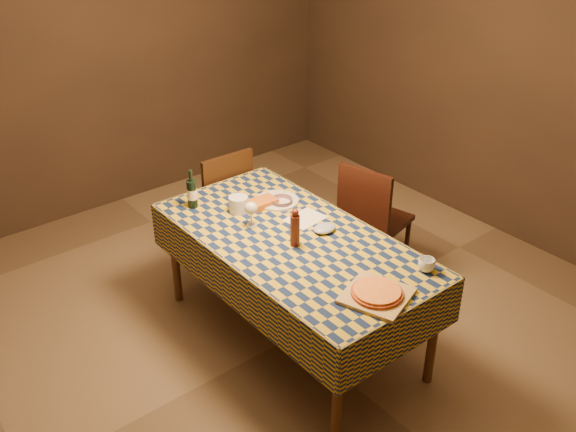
{
  "coord_description": "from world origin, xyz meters",
  "views": [
    {
      "loc": [
        -2.11,
        -2.56,
        2.81
      ],
      "look_at": [
        0.0,
        0.05,
        0.9
      ],
      "focal_mm": 40.0,
      "sensor_mm": 36.0,
      "label": 1
    }
  ],
  "objects": [
    {
      "name": "pepper_mill",
      "position": [
        -0.04,
        -0.07,
        0.88
      ],
      "size": [
        0.07,
        0.07,
        0.24
      ],
      "color": "#511A12",
      "rests_on": "dining_table"
    },
    {
      "name": "pizza",
      "position": [
        -0.04,
        -0.74,
        0.8
      ],
      "size": [
        0.32,
        0.32,
        0.03
      ],
      "color": "#9A3B19",
      "rests_on": "cutting_board"
    },
    {
      "name": "flour_patch",
      "position": [
        0.21,
        0.13,
        0.77
      ],
      "size": [
        0.26,
        0.21,
        0.0
      ],
      "primitive_type": "cube",
      "rotation": [
        0.0,
        0.0,
        0.12
      ],
      "color": "white",
      "rests_on": "dining_table"
    },
    {
      "name": "deli_tub",
      "position": [
        -0.07,
        0.48,
        0.82
      ],
      "size": [
        0.14,
        0.14,
        0.1
      ],
      "primitive_type": "cylinder",
      "rotation": [
        0.0,
        0.0,
        0.14
      ],
      "color": "silver",
      "rests_on": "dining_table"
    },
    {
      "name": "wine_bottle",
      "position": [
        -0.27,
        0.72,
        0.87
      ],
      "size": [
        0.07,
        0.07,
        0.27
      ],
      "color": "black",
      "rests_on": "dining_table"
    },
    {
      "name": "bowl",
      "position": [
        0.21,
        0.37,
        0.79
      ],
      "size": [
        0.19,
        0.19,
        0.05
      ],
      "primitive_type": "imported",
      "rotation": [
        0.0,
        0.0,
        0.43
      ],
      "color": "#664C56",
      "rests_on": "dining_table"
    },
    {
      "name": "cutting_board",
      "position": [
        -0.04,
        -0.74,
        0.78
      ],
      "size": [
        0.41,
        0.41,
        0.02
      ],
      "primitive_type": "cube",
      "rotation": [
        0.0,
        0.0,
        0.34
      ],
      "color": "tan",
      "rests_on": "dining_table"
    },
    {
      "name": "room",
      "position": [
        0.0,
        0.0,
        1.35
      ],
      "size": [
        5.0,
        5.1,
        2.7
      ],
      "color": "brown",
      "rests_on": "ground"
    },
    {
      "name": "tumbler",
      "position": [
        0.36,
        -0.74,
        0.81
      ],
      "size": [
        0.12,
        0.12,
        0.08
      ],
      "primitive_type": "imported",
      "rotation": [
        0.0,
        0.0,
        -0.32
      ],
      "color": "white",
      "rests_on": "dining_table"
    },
    {
      "name": "white_plate",
      "position": [
        0.21,
        0.42,
        0.78
      ],
      "size": [
        0.36,
        0.36,
        0.02
      ],
      "primitive_type": "cylinder",
      "rotation": [
        0.0,
        0.0,
        0.28
      ],
      "color": "silver",
      "rests_on": "dining_table"
    },
    {
      "name": "wine_glass",
      "position": [
        -0.11,
        0.28,
        0.89
      ],
      "size": [
        0.08,
        0.08,
        0.17
      ],
      "color": "silver",
      "rests_on": "dining_table"
    },
    {
      "name": "takeout_container",
      "position": [
        0.1,
        0.44,
        0.79
      ],
      "size": [
        0.18,
        0.13,
        0.04
      ],
      "primitive_type": "cube",
      "rotation": [
        0.0,
        0.0,
        -0.02
      ],
      "color": "#B25917",
      "rests_on": "dining_table"
    },
    {
      "name": "dining_table",
      "position": [
        0.0,
        0.0,
        0.69
      ],
      "size": [
        0.94,
        1.84,
        0.77
      ],
      "color": "brown",
      "rests_on": "ground"
    },
    {
      "name": "flour_bag",
      "position": [
        0.2,
        -0.06,
        0.79
      ],
      "size": [
        0.16,
        0.13,
        0.04
      ],
      "primitive_type": "ellipsoid",
      "rotation": [
        0.0,
        0.0,
        -0.12
      ],
      "color": "#96A7C1",
      "rests_on": "dining_table"
    },
    {
      "name": "chair_right",
      "position": [
        0.89,
        0.19,
        0.52
      ],
      "size": [
        0.51,
        0.51,
        0.93
      ],
      "color": "black",
      "rests_on": "ground"
    },
    {
      "name": "chair_far",
      "position": [
        0.18,
        1.08,
        0.52
      ],
      "size": [
        0.43,
        0.44,
        0.93
      ],
      "color": "black",
      "rests_on": "ground"
    }
  ]
}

